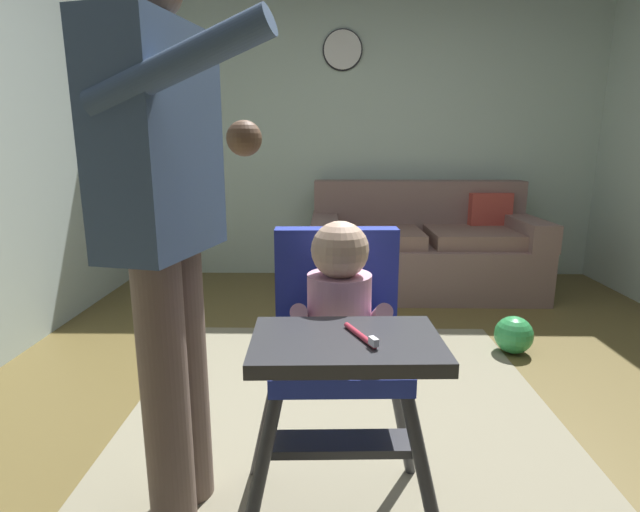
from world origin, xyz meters
TOP-DOWN VIEW (x-y plane):
  - ground at (0.00, 0.00)m, footprint 5.66×6.54m
  - wall_far at (0.00, 2.50)m, footprint 4.86×0.06m
  - area_rug at (-0.23, -0.40)m, footprint 1.85×2.98m
  - couch at (0.47, 1.98)m, footprint 1.76×0.86m
  - high_chair at (-0.27, -0.59)m, footprint 0.63×0.74m
  - adult_standing at (-0.76, -0.48)m, footprint 0.51×0.57m
  - toy_ball_second at (0.75, 0.74)m, footprint 0.21×0.21m
  - wall_clock at (-0.18, 2.46)m, footprint 0.33×0.04m

SIDE VIEW (x-z plane):
  - ground at x=0.00m, z-range -0.10..0.00m
  - area_rug at x=-0.23m, z-range 0.00..0.01m
  - toy_ball_second at x=0.75m, z-range 0.00..0.21m
  - couch at x=0.47m, z-range -0.10..0.76m
  - high_chair at x=-0.27m, z-range 0.18..1.15m
  - adult_standing at x=-0.76m, z-range 0.11..1.76m
  - wall_far at x=0.00m, z-range 0.00..2.61m
  - wall_clock at x=-0.18m, z-range 1.75..2.08m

